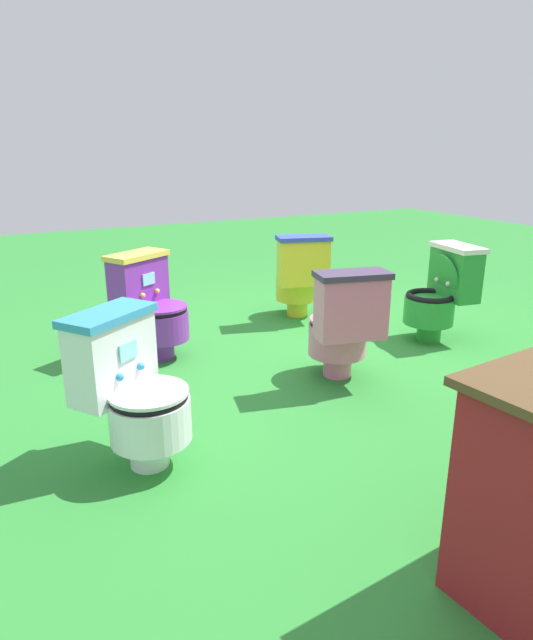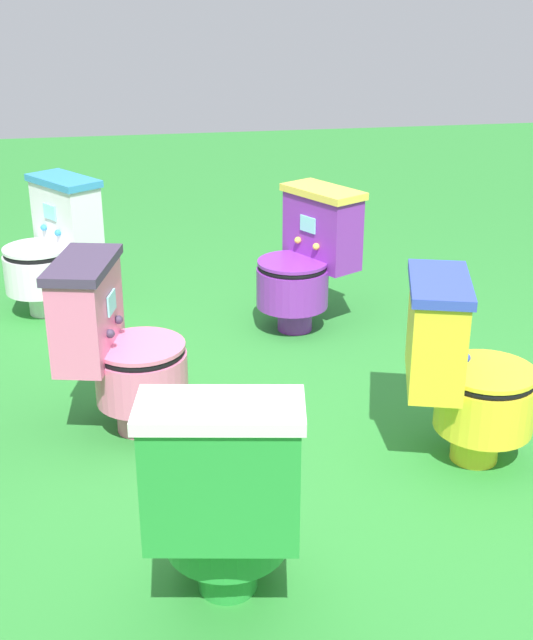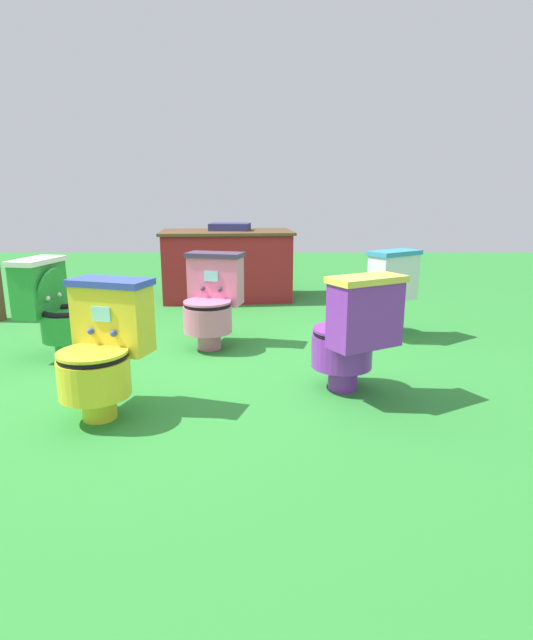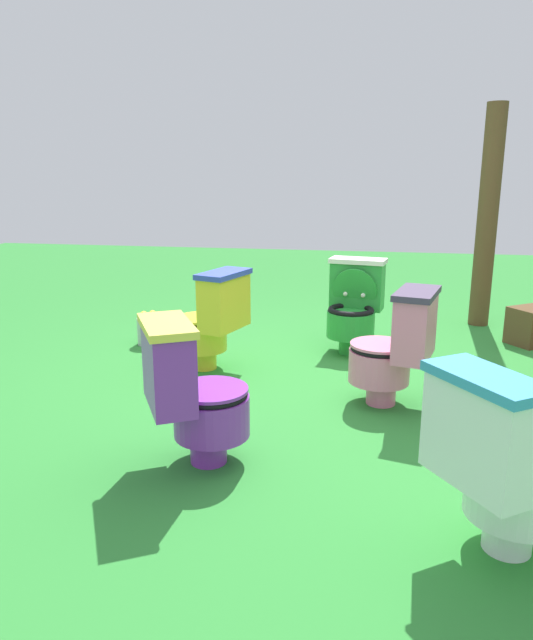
% 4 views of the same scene
% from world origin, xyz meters
% --- Properties ---
extents(ground, '(14.00, 14.00, 0.00)m').
position_xyz_m(ground, '(0.00, 0.00, 0.00)').
color(ground, '#2D8433').
extents(toilet_green, '(0.56, 0.48, 0.73)m').
position_xyz_m(toilet_green, '(-0.90, 0.15, 0.37)').
color(toilet_green, green).
rests_on(toilet_green, ground).
extents(toilet_white, '(0.61, 0.63, 0.73)m').
position_xyz_m(toilet_white, '(1.60, 0.77, 0.37)').
color(toilet_white, white).
rests_on(toilet_white, ground).
extents(toilet_pink, '(0.51, 0.57, 0.73)m').
position_xyz_m(toilet_pink, '(0.20, 0.44, 0.37)').
color(toilet_pink, pink).
rests_on(toilet_pink, ground).
extents(toilet_purple, '(0.59, 0.63, 0.73)m').
position_xyz_m(toilet_purple, '(1.13, -0.53, 0.37)').
color(toilet_purple, purple).
rests_on(toilet_purple, ground).
extents(toilet_yellow, '(0.53, 0.59, 0.73)m').
position_xyz_m(toilet_yellow, '(-0.24, -0.82, 0.37)').
color(toilet_yellow, yellow).
rests_on(toilet_yellow, ground).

